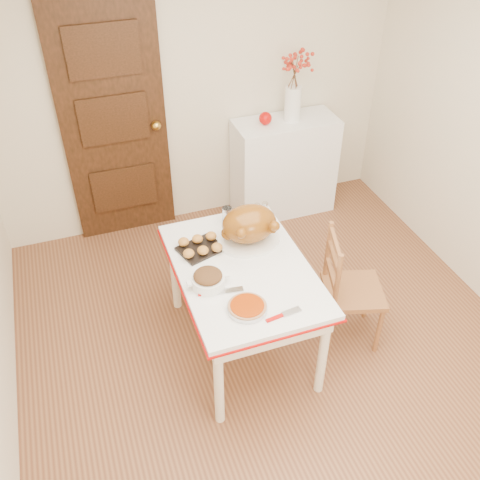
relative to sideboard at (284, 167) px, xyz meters
name	(u,v)px	position (x,y,z in m)	size (l,w,h in m)	color
floor	(282,365)	(-0.75, -1.78, -0.46)	(3.50, 4.00, 0.00)	brown
wall_back	(194,87)	(-0.75, 0.22, 0.79)	(3.50, 0.00, 2.50)	beige
door_back	(114,125)	(-1.45, 0.19, 0.57)	(0.85, 0.06, 2.06)	black
sideboard	(284,167)	(0.00, 0.00, 0.00)	(0.92, 0.41, 0.92)	white
kitchen_table	(242,308)	(-0.95, -1.51, -0.09)	(0.85, 1.24, 0.74)	white
chair_oak	(354,289)	(-0.19, -1.67, -0.01)	(0.40, 0.40, 0.90)	#945826
berry_vase	(294,86)	(0.05, 0.00, 0.77)	(0.32, 0.32, 0.63)	white
apple	(265,118)	(-0.20, 0.00, 0.52)	(0.11, 0.11, 0.11)	#B60805
turkey_platter	(249,226)	(-0.82, -1.28, 0.42)	(0.43, 0.35, 0.27)	#884810
pumpkin_pie	(247,307)	(-1.05, -1.88, 0.30)	(0.24, 0.24, 0.05)	#912800
stuffing_dish	(208,279)	(-1.21, -1.60, 0.33)	(0.27, 0.21, 0.10)	brown
rolls_tray	(200,246)	(-1.16, -1.25, 0.32)	(0.27, 0.22, 0.07)	#B57D31
pie_server	(283,315)	(-0.87, -1.99, 0.28)	(0.23, 0.07, 0.01)	silver
carving_knife	(221,291)	(-1.15, -1.68, 0.28)	(0.28, 0.07, 0.01)	silver
drinking_glass	(227,215)	(-0.89, -1.00, 0.34)	(0.07, 0.07, 0.12)	white
shaker_pair	(261,209)	(-0.63, -1.01, 0.33)	(0.10, 0.04, 0.10)	white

